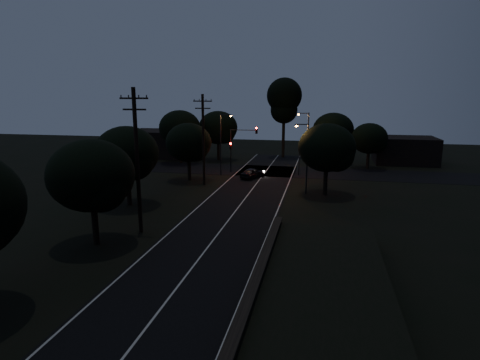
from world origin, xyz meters
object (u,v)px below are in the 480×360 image
at_px(signal_mast, 243,141).
at_px(streetlight_a, 222,140).
at_px(signal_right, 299,154).
at_px(utility_pole_far, 203,138).
at_px(tall_pine, 284,100).
at_px(streetlight_b, 307,137).
at_px(car, 252,173).
at_px(utility_pole_mid, 137,159).
at_px(signal_left, 231,152).
at_px(streetlight_c, 306,154).

distance_m(signal_mast, streetlight_a, 3.13).
relative_size(signal_right, signal_mast, 0.66).
xyz_separation_m(signal_right, streetlight_a, (-9.91, -1.99, 1.80)).
relative_size(utility_pole_far, tall_pine, 0.80).
xyz_separation_m(tall_pine, streetlight_b, (4.31, -11.00, -4.83)).
xyz_separation_m(utility_pole_far, streetlight_a, (0.69, 6.00, -0.85)).
bearing_deg(car, utility_pole_far, 67.38).
distance_m(utility_pole_far, streetlight_a, 6.10).
bearing_deg(signal_right, signal_mast, 179.97).
xyz_separation_m(utility_pole_mid, signal_left, (1.40, 24.99, -2.90)).
xyz_separation_m(utility_pole_mid, car, (4.93, 21.79, -5.08)).
bearing_deg(signal_right, streetlight_c, -82.98).
height_order(signal_left, car, signal_left).
distance_m(utility_pole_mid, utility_pole_far, 17.00).
height_order(signal_right, streetlight_a, streetlight_a).
height_order(utility_pole_far, signal_mast, utility_pole_far).
height_order(utility_pole_mid, streetlight_c, utility_pole_mid).
distance_m(signal_left, streetlight_c, 14.52).
relative_size(tall_pine, car, 3.39).
height_order(utility_pole_far, car, utility_pole_far).
height_order(tall_pine, car, tall_pine).
bearing_deg(streetlight_b, signal_mast, -154.01).
height_order(signal_left, signal_mast, signal_mast).
height_order(signal_mast, car, signal_mast).
bearing_deg(signal_mast, streetlight_a, -140.23).
bearing_deg(signal_left, signal_mast, 0.13).
xyz_separation_m(streetlight_a, streetlight_c, (11.14, -8.00, -0.29)).
bearing_deg(signal_mast, tall_pine, 75.38).
bearing_deg(signal_right, utility_pole_mid, -112.99).
height_order(utility_pole_mid, signal_left, utility_pole_mid).
height_order(tall_pine, streetlight_c, tall_pine).
distance_m(signal_right, car, 6.87).
xyz_separation_m(signal_left, car, (3.53, -3.20, -2.18)).
xyz_separation_m(utility_pole_far, car, (4.93, 4.79, -4.82)).
distance_m(utility_pole_far, signal_right, 13.53).
bearing_deg(signal_mast, utility_pole_far, -111.11).
xyz_separation_m(signal_mast, streetlight_a, (-2.39, -1.99, 0.30)).
height_order(streetlight_a, streetlight_b, same).
bearing_deg(streetlight_a, utility_pole_mid, -91.73).
xyz_separation_m(utility_pole_far, streetlight_b, (11.31, 12.00, -0.85)).
bearing_deg(streetlight_a, streetlight_b, 29.48).
xyz_separation_m(tall_pine, signal_right, (3.60, -15.01, -6.63)).
bearing_deg(signal_right, streetlight_b, 80.00).
distance_m(utility_pole_mid, signal_right, 27.30).
relative_size(utility_pole_far, streetlight_a, 1.31).
xyz_separation_m(utility_pole_far, signal_left, (1.40, 7.99, -2.65)).
distance_m(tall_pine, streetlight_a, 18.77).
distance_m(streetlight_a, streetlight_b, 12.19).
bearing_deg(streetlight_b, utility_pole_far, -133.30).
height_order(utility_pole_far, streetlight_c, utility_pole_far).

